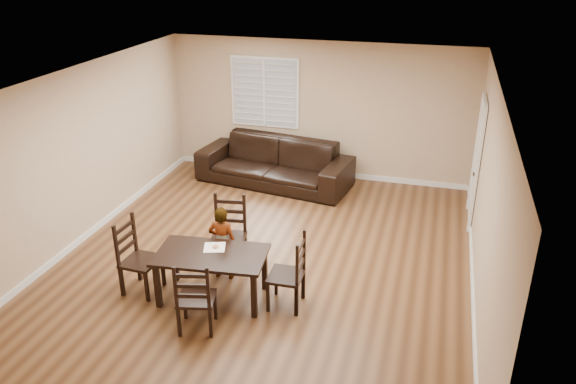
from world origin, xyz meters
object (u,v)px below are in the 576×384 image
(child, at_px, (222,243))
(sofa, at_px, (274,163))
(chair_right, at_px, (295,275))
(chair_near, at_px, (230,232))
(chair_far, at_px, (194,303))
(donut, at_px, (216,246))
(chair_left, at_px, (133,258))
(dining_table, at_px, (211,260))

(child, height_order, sofa, child)
(chair_right, bearing_deg, chair_near, -125.94)
(child, bearing_deg, sofa, -87.29)
(chair_far, xyz_separation_m, sofa, (-0.44, 4.73, -0.01))
(chair_far, relative_size, child, 0.90)
(chair_far, height_order, sofa, chair_far)
(child, distance_m, donut, 0.39)
(chair_near, bearing_deg, donut, -91.06)
(chair_right, distance_m, donut, 1.13)
(chair_left, relative_size, chair_right, 1.03)
(chair_near, distance_m, sofa, 3.04)
(child, bearing_deg, chair_right, 158.24)
(chair_near, height_order, donut, chair_near)
(chair_right, distance_m, sofa, 4.13)
(sofa, bearing_deg, donut, -75.90)
(chair_left, xyz_separation_m, sofa, (0.76, 4.06, -0.05))
(chair_far, xyz_separation_m, donut, (-0.09, 0.93, 0.25))
(chair_far, xyz_separation_m, chair_right, (1.01, 0.87, 0.02))
(dining_table, relative_size, chair_right, 1.47)
(chair_left, bearing_deg, dining_table, -81.63)
(chair_right, bearing_deg, sofa, -160.91)
(chair_left, distance_m, sofa, 4.13)
(chair_right, height_order, child, child)
(child, bearing_deg, chair_near, -85.38)
(chair_near, bearing_deg, chair_right, -43.14)
(donut, relative_size, sofa, 0.03)
(dining_table, xyz_separation_m, chair_far, (0.09, -0.77, -0.14))
(chair_far, distance_m, chair_right, 1.34)
(chair_far, relative_size, chair_left, 0.92)
(dining_table, height_order, sofa, sofa)
(chair_near, distance_m, child, 0.42)
(chair_right, xyz_separation_m, donut, (-1.11, 0.06, 0.23))
(dining_table, height_order, chair_far, chair_far)
(chair_far, bearing_deg, dining_table, -96.40)
(child, relative_size, donut, 12.12)
(dining_table, bearing_deg, chair_far, -88.84)
(donut, bearing_deg, chair_left, -167.05)
(dining_table, relative_size, chair_far, 1.54)
(chair_far, xyz_separation_m, chair_left, (-1.21, 0.67, 0.04))
(chair_right, xyz_separation_m, child, (-1.16, 0.41, 0.08))
(chair_right, relative_size, donut, 11.44)
(chair_right, relative_size, child, 0.94)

